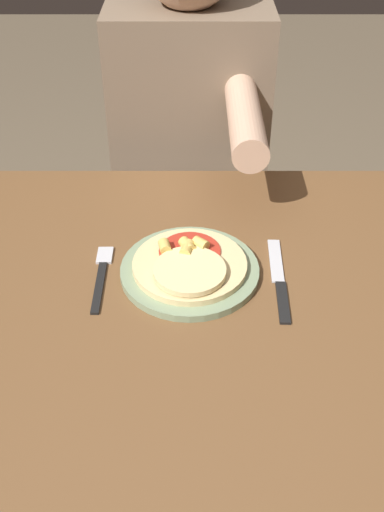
% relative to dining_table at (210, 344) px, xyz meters
% --- Properties ---
extents(dining_table, '(1.06, 0.82, 0.74)m').
position_rel_dining_table_xyz_m(dining_table, '(0.00, 0.00, 0.00)').
color(dining_table, brown).
rests_on(dining_table, ground_plane).
extents(plate, '(0.24, 0.24, 0.01)m').
position_rel_dining_table_xyz_m(plate, '(-0.03, 0.06, 0.13)').
color(plate, gray).
rests_on(plate, dining_table).
extents(pizza, '(0.20, 0.20, 0.04)m').
position_rel_dining_table_xyz_m(pizza, '(-0.03, 0.05, 0.15)').
color(pizza, '#E0C689').
rests_on(pizza, plate).
extents(fork, '(0.03, 0.18, 0.00)m').
position_rel_dining_table_xyz_m(fork, '(-0.19, 0.05, 0.12)').
color(fork, black).
rests_on(fork, dining_table).
extents(knife, '(0.03, 0.22, 0.00)m').
position_rel_dining_table_xyz_m(knife, '(0.12, 0.03, 0.12)').
color(knife, black).
rests_on(knife, dining_table).
extents(person_diner, '(0.38, 0.52, 1.23)m').
position_rel_dining_table_xyz_m(person_diner, '(-0.03, 0.61, 0.10)').
color(person_diner, '#2D2D38').
rests_on(person_diner, ground_plane).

